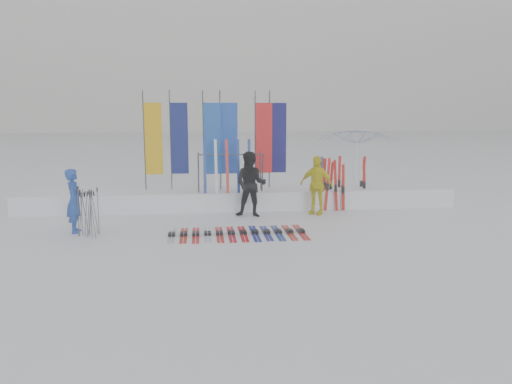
{
  "coord_description": "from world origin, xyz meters",
  "views": [
    {
      "loc": [
        -1.27,
        -11.49,
        3.19
      ],
      "look_at": [
        0.2,
        1.6,
        1.0
      ],
      "focal_mm": 35.0,
      "sensor_mm": 36.0,
      "label": 1
    }
  ],
  "objects": [
    {
      "name": "person_black",
      "position": [
        0.22,
        3.11,
        0.98
      ],
      "size": [
        1.11,
        0.97,
        1.96
      ],
      "primitive_type": "imported",
      "rotation": [
        0.0,
        0.0,
        -0.27
      ],
      "color": "black",
      "rests_on": "ground"
    },
    {
      "name": "ski_rack",
      "position": [
        -0.33,
        4.2,
        1.38
      ],
      "size": [
        2.04,
        0.8,
        1.23
      ],
      "color": "#383A3F",
      "rests_on": "ground"
    },
    {
      "name": "ski_row",
      "position": [
        -0.35,
        1.01,
        0.04
      ],
      "size": [
        3.52,
        1.7,
        0.07
      ],
      "color": "#B9BBC0",
      "rests_on": "ground"
    },
    {
      "name": "snow_bank",
      "position": [
        0.0,
        4.6,
        0.3
      ],
      "size": [
        14.0,
        1.6,
        0.6
      ],
      "primitive_type": "cube",
      "color": "white",
      "rests_on": "ground"
    },
    {
      "name": "person_yellow",
      "position": [
        2.24,
        3.26,
        0.9
      ],
      "size": [
        1.12,
        0.95,
        1.8
      ],
      "primitive_type": "imported",
      "rotation": [
        0.0,
        0.0,
        -0.59
      ],
      "color": "yellow",
      "rests_on": "ground"
    },
    {
      "name": "tent_canopy",
      "position": [
        4.3,
        5.79,
        1.29
      ],
      "size": [
        2.96,
        3.01,
        2.58
      ],
      "primitive_type": "imported",
      "rotation": [
        0.0,
        0.0,
        0.05
      ],
      "color": "white",
      "rests_on": "ground"
    },
    {
      "name": "upright_skis",
      "position": [
        3.26,
        4.24,
        0.8
      ],
      "size": [
        1.55,
        1.06,
        1.67
      ],
      "color": "navy",
      "rests_on": "ground"
    },
    {
      "name": "pole_cluster",
      "position": [
        -4.14,
        1.27,
        0.6
      ],
      "size": [
        0.61,
        0.77,
        1.26
      ],
      "color": "#595B60",
      "rests_on": "ground"
    },
    {
      "name": "person_blue",
      "position": [
        -4.54,
        1.69,
        0.84
      ],
      "size": [
        0.48,
        0.66,
        1.68
      ],
      "primitive_type": "imported",
      "rotation": [
        0.0,
        0.0,
        1.71
      ],
      "color": "#1C42A5",
      "rests_on": "ground"
    },
    {
      "name": "ground",
      "position": [
        0.0,
        0.0,
        0.0
      ],
      "size": [
        120.0,
        120.0,
        0.0
      ],
      "primitive_type": "plane",
      "color": "white",
      "rests_on": "ground"
    },
    {
      "name": "feather_flags",
      "position": [
        -0.66,
        4.85,
        2.24
      ],
      "size": [
        4.64,
        0.25,
        3.2
      ],
      "color": "#383A3F",
      "rests_on": "ground"
    }
  ]
}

